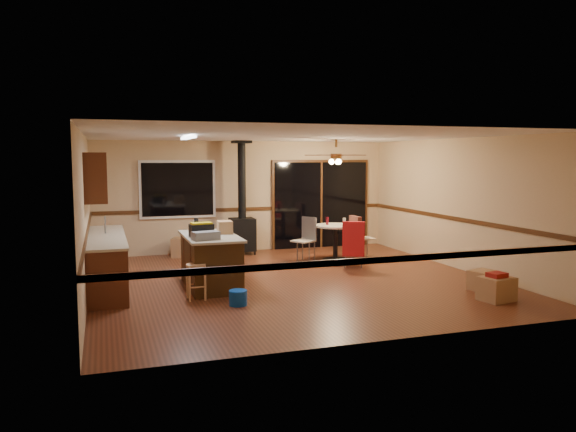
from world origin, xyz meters
name	(u,v)px	position (x,y,z in m)	size (l,w,h in m)	color
floor	(293,281)	(0.00, 0.00, 0.00)	(7.00, 7.00, 0.00)	#5C2C19
ceiling	(293,136)	(0.00, 0.00, 2.60)	(7.00, 7.00, 0.00)	silver
wall_back	(246,196)	(0.00, 3.50, 1.30)	(7.00, 7.00, 0.00)	tan
wall_front	(388,235)	(0.00, -3.50, 1.30)	(7.00, 7.00, 0.00)	tan
wall_left	(85,216)	(-3.50, 0.00, 1.30)	(7.00, 7.00, 0.00)	tan
wall_right	(460,204)	(3.50, 0.00, 1.30)	(7.00, 7.00, 0.00)	tan
chair_rail	(293,226)	(0.00, 0.00, 1.00)	(7.00, 7.00, 0.08)	#442611
window	(178,189)	(-1.60, 3.45, 1.50)	(1.72, 0.10, 1.32)	black
sliding_door	(321,205)	(1.90, 3.45, 1.05)	(2.52, 0.10, 2.10)	black
lower_cabinets	(107,263)	(-3.20, 0.50, 0.43)	(0.60, 3.00, 0.86)	#522614
countertop	(106,237)	(-3.20, 0.50, 0.88)	(0.64, 3.04, 0.04)	#BCAF92
upper_cabinets	(96,176)	(-3.33, 0.70, 1.90)	(0.35, 2.00, 0.80)	#522614
kitchen_island	(211,261)	(-1.50, 0.00, 0.45)	(0.88, 1.68, 0.90)	#3A230E
wood_stove	(242,223)	(-0.20, 3.05, 0.73)	(0.55, 0.50, 2.52)	black
ceiling_fan	(336,158)	(1.50, 1.58, 2.21)	(0.24, 0.24, 0.55)	brown
fluorescent_strip	(188,138)	(-1.80, 0.30, 2.56)	(0.10, 1.20, 0.04)	white
toolbox_grey	(206,236)	(-1.67, -0.51, 0.97)	(0.43, 0.24, 0.13)	slate
toolbox_black	(201,230)	(-1.68, -0.15, 1.01)	(0.39, 0.20, 0.21)	black
toolbox_yellow_lid	(201,223)	(-1.68, -0.15, 1.13)	(0.34, 0.18, 0.03)	gold
box_on_island	(225,227)	(-1.22, 0.14, 1.01)	(0.24, 0.33, 0.22)	#A07147
bottle_dark	(196,226)	(-1.69, 0.31, 1.03)	(0.08, 0.08, 0.27)	black
bottle_pink	(225,226)	(-1.18, 0.26, 1.01)	(0.07, 0.07, 0.22)	#D84C8C
bottle_white	(195,225)	(-1.65, 0.68, 0.99)	(0.06, 0.06, 0.19)	white
bar_stool	(196,282)	(-1.88, -0.78, 0.28)	(0.31, 0.31, 0.56)	tan
blue_bucket	(238,298)	(-1.33, -1.33, 0.11)	(0.28, 0.28, 0.23)	#0C47B4
dining_table	(335,236)	(1.50, 1.58, 0.53)	(0.89, 0.89, 0.78)	black
glass_red	(327,221)	(1.35, 1.68, 0.86)	(0.06, 0.06, 0.17)	#590C14
glass_cream	(344,221)	(1.68, 1.53, 0.86)	(0.07, 0.07, 0.15)	beige
chair_left	(307,234)	(0.89, 1.73, 0.59)	(0.55, 0.55, 0.51)	#BDAD8C
chair_near	(353,239)	(1.52, 0.72, 0.60)	(0.58, 0.60, 0.70)	#BDAD8C
chair_right	(356,232)	(2.02, 1.63, 0.60)	(0.46, 0.44, 0.70)	#BDAD8C
box_under_window	(185,247)	(-1.52, 3.10, 0.21)	(0.53, 0.43, 0.43)	#A07147
box_corner_a	(496,289)	(2.56, -2.32, 0.19)	(0.49, 0.41, 0.37)	#A07147
box_corner_b	(483,280)	(2.80, -1.67, 0.17)	(0.41, 0.35, 0.33)	#A07147
box_small_red	(497,275)	(2.56, -2.32, 0.41)	(0.27, 0.22, 0.07)	maroon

